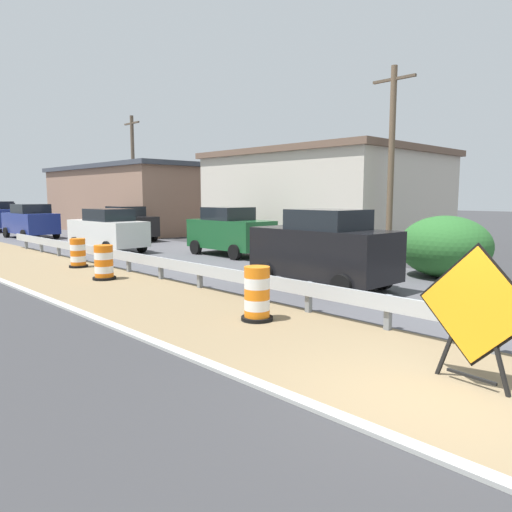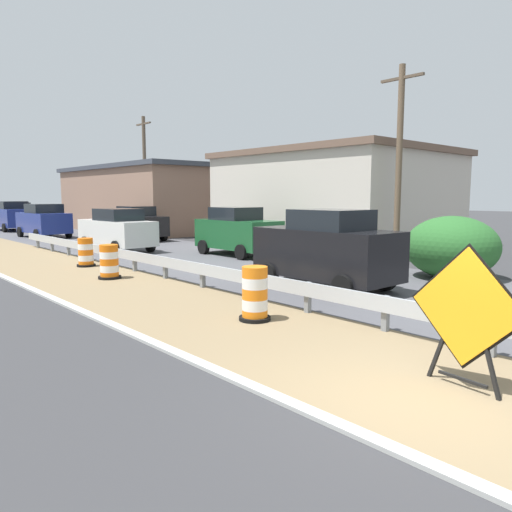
% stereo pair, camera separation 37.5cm
% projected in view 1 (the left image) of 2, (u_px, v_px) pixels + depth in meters
% --- Properties ---
extents(ground_plane, '(160.00, 160.00, 0.00)m').
position_uv_depth(ground_plane, '(431.00, 400.00, 6.24)').
color(ground_plane, '#333335').
extents(median_dirt_strip, '(3.86, 120.00, 0.01)m').
position_uv_depth(median_dirt_strip, '(456.00, 384.00, 6.74)').
color(median_dirt_strip, '#7F6B4C').
rests_on(median_dirt_strip, ground).
extents(curb_near_edge, '(0.20, 120.00, 0.11)m').
position_uv_depth(curb_near_edge, '(376.00, 433.00, 5.34)').
color(curb_near_edge, '#ADADA8').
rests_on(curb_near_edge, ground).
extents(guardrail_median, '(0.18, 42.36, 0.71)m').
position_uv_depth(guardrail_median, '(386.00, 305.00, 9.37)').
color(guardrail_median, '#ADB2B7').
rests_on(guardrail_median, ground).
extents(warning_sign_diamond, '(0.23, 1.72, 2.00)m').
position_uv_depth(warning_sign_diamond, '(474.00, 310.00, 6.59)').
color(warning_sign_diamond, black).
rests_on(warning_sign_diamond, ground).
extents(traffic_barrel_nearest, '(0.68, 0.68, 1.15)m').
position_uv_depth(traffic_barrel_nearest, '(257.00, 296.00, 10.16)').
color(traffic_barrel_nearest, orange).
rests_on(traffic_barrel_nearest, ground).
extents(traffic_barrel_close, '(0.72, 0.72, 1.08)m').
position_uv_depth(traffic_barrel_close, '(104.00, 264.00, 15.13)').
color(traffic_barrel_close, orange).
rests_on(traffic_barrel_close, ground).
extents(traffic_barrel_mid, '(0.68, 0.68, 1.06)m').
position_uv_depth(traffic_barrel_mid, '(78.00, 254.00, 17.72)').
color(traffic_barrel_mid, orange).
rests_on(traffic_barrel_mid, ground).
extents(car_lead_near_lane, '(2.26, 4.42, 2.11)m').
position_uv_depth(car_lead_near_lane, '(30.00, 221.00, 29.84)').
color(car_lead_near_lane, navy).
rests_on(car_lead_near_lane, ground).
extents(car_trailing_near_lane, '(2.17, 4.15, 1.98)m').
position_uv_depth(car_trailing_near_lane, '(3.00, 214.00, 44.19)').
color(car_trailing_near_lane, black).
rests_on(car_trailing_near_lane, ground).
extents(car_lead_far_lane, '(2.11, 4.25, 2.24)m').
position_uv_depth(car_lead_far_lane, '(323.00, 249.00, 13.78)').
color(car_lead_far_lane, black).
rests_on(car_lead_far_lane, ground).
extents(car_trailing_far_lane, '(2.09, 4.71, 2.01)m').
position_uv_depth(car_trailing_far_lane, '(108.00, 230.00, 22.75)').
color(car_trailing_far_lane, silver).
rests_on(car_trailing_far_lane, ground).
extents(car_distant_a, '(2.07, 4.06, 2.12)m').
position_uv_depth(car_distant_a, '(230.00, 231.00, 21.25)').
color(car_distant_a, '#195128').
rests_on(car_distant_a, ground).
extents(car_distant_c, '(2.04, 4.39, 2.00)m').
position_uv_depth(car_distant_c, '(127.00, 223.00, 28.25)').
color(car_distant_c, black).
rests_on(car_distant_c, ground).
extents(roadside_shop_near, '(9.03, 10.88, 4.90)m').
position_uv_depth(roadside_shop_near, '(326.00, 199.00, 25.73)').
color(roadside_shop_near, beige).
rests_on(roadside_shop_near, ground).
extents(roadside_shop_far, '(9.30, 15.37, 4.78)m').
position_uv_depth(roadside_shop_far, '(144.00, 198.00, 36.90)').
color(roadside_shop_far, '#93705B').
rests_on(roadside_shop_far, ground).
extents(utility_pole_near, '(0.24, 1.80, 7.54)m').
position_uv_depth(utility_pole_near, '(391.00, 162.00, 18.78)').
color(utility_pole_near, brown).
rests_on(utility_pole_near, ground).
extents(utility_pole_mid, '(0.24, 1.80, 7.96)m').
position_uv_depth(utility_pole_mid, '(133.00, 173.00, 32.88)').
color(utility_pole_mid, brown).
rests_on(utility_pole_mid, ground).
extents(bush_roadside, '(2.90, 2.90, 1.99)m').
position_uv_depth(bush_roadside, '(445.00, 246.00, 15.57)').
color(bush_roadside, '#286028').
rests_on(bush_roadside, ground).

